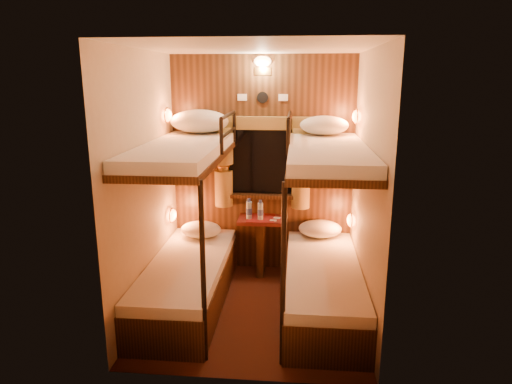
# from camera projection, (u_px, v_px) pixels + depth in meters

# --- Properties ---
(floor) EXTENTS (2.10, 2.10, 0.00)m
(floor) POSITION_uv_depth(u_px,v_px,m) (254.00, 309.00, 4.37)
(floor) COLOR #37180F
(floor) RESTS_ON ground
(ceiling) EXTENTS (2.10, 2.10, 0.00)m
(ceiling) POSITION_uv_depth(u_px,v_px,m) (253.00, 47.00, 3.78)
(ceiling) COLOR silver
(ceiling) RESTS_ON wall_back
(wall_back) EXTENTS (2.40, 0.00, 2.40)m
(wall_back) POSITION_uv_depth(u_px,v_px,m) (263.00, 166.00, 5.09)
(wall_back) COLOR #C6B293
(wall_back) RESTS_ON floor
(wall_front) EXTENTS (2.40, 0.00, 2.40)m
(wall_front) POSITION_uv_depth(u_px,v_px,m) (238.00, 224.00, 3.06)
(wall_front) COLOR #C6B293
(wall_front) RESTS_ON floor
(wall_left) EXTENTS (0.00, 2.40, 2.40)m
(wall_left) POSITION_uv_depth(u_px,v_px,m) (145.00, 185.00, 4.16)
(wall_left) COLOR #C6B293
(wall_left) RESTS_ON floor
(wall_right) EXTENTS (0.00, 2.40, 2.40)m
(wall_right) POSITION_uv_depth(u_px,v_px,m) (367.00, 190.00, 3.99)
(wall_right) COLOR #C6B293
(wall_right) RESTS_ON floor
(back_panel) EXTENTS (2.00, 0.03, 2.40)m
(back_panel) POSITION_uv_depth(u_px,v_px,m) (262.00, 166.00, 5.07)
(back_panel) COLOR black
(back_panel) RESTS_ON floor
(bunk_left) EXTENTS (0.72, 1.90, 1.82)m
(bunk_left) POSITION_uv_depth(u_px,v_px,m) (187.00, 250.00, 4.36)
(bunk_left) COLOR black
(bunk_left) RESTS_ON floor
(bunk_right) EXTENTS (0.72, 1.90, 1.82)m
(bunk_right) POSITION_uv_depth(u_px,v_px,m) (324.00, 254.00, 4.24)
(bunk_right) COLOR black
(bunk_right) RESTS_ON floor
(window) EXTENTS (1.00, 0.12, 0.79)m
(window) POSITION_uv_depth(u_px,v_px,m) (262.00, 168.00, 5.05)
(window) COLOR black
(window) RESTS_ON back_panel
(curtains) EXTENTS (1.10, 0.22, 1.00)m
(curtains) POSITION_uv_depth(u_px,v_px,m) (262.00, 161.00, 5.00)
(curtains) COLOR brown
(curtains) RESTS_ON back_panel
(back_fixtures) EXTENTS (0.54, 0.09, 0.48)m
(back_fixtures) POSITION_uv_depth(u_px,v_px,m) (263.00, 69.00, 4.78)
(back_fixtures) COLOR black
(back_fixtures) RESTS_ON back_panel
(reading_lamps) EXTENTS (2.00, 0.20, 1.25)m
(reading_lamps) POSITION_uv_depth(u_px,v_px,m) (260.00, 168.00, 4.74)
(reading_lamps) COLOR orange
(reading_lamps) RESTS_ON wall_left
(table) EXTENTS (0.50, 0.34, 0.66)m
(table) POSITION_uv_depth(u_px,v_px,m) (261.00, 238.00, 5.09)
(table) COLOR #591914
(table) RESTS_ON floor
(bottle_left) EXTENTS (0.07, 0.07, 0.23)m
(bottle_left) POSITION_uv_depth(u_px,v_px,m) (249.00, 210.00, 4.98)
(bottle_left) COLOR #99BFE5
(bottle_left) RESTS_ON table
(bottle_right) EXTENTS (0.06, 0.06, 0.22)m
(bottle_right) POSITION_uv_depth(u_px,v_px,m) (260.00, 211.00, 4.95)
(bottle_right) COLOR #99BFE5
(bottle_right) RESTS_ON table
(sachet_a) EXTENTS (0.08, 0.06, 0.01)m
(sachet_a) POSITION_uv_depth(u_px,v_px,m) (273.00, 220.00, 4.94)
(sachet_a) COLOR silver
(sachet_a) RESTS_ON table
(sachet_b) EXTENTS (0.08, 0.07, 0.01)m
(sachet_b) POSITION_uv_depth(u_px,v_px,m) (277.00, 218.00, 5.03)
(sachet_b) COLOR silver
(sachet_b) RESTS_ON table
(pillow_lower_left) EXTENTS (0.44, 0.32, 0.17)m
(pillow_lower_left) POSITION_uv_depth(u_px,v_px,m) (201.00, 229.00, 4.99)
(pillow_lower_left) COLOR white
(pillow_lower_left) RESTS_ON bunk_left
(pillow_lower_right) EXTENTS (0.47, 0.34, 0.18)m
(pillow_lower_right) POSITION_uv_depth(u_px,v_px,m) (320.00, 229.00, 4.99)
(pillow_lower_right) COLOR white
(pillow_lower_right) RESTS_ON bunk_right
(pillow_upper_left) EXTENTS (0.62, 0.44, 0.24)m
(pillow_upper_left) POSITION_uv_depth(u_px,v_px,m) (199.00, 121.00, 4.79)
(pillow_upper_left) COLOR white
(pillow_upper_left) RESTS_ON bunk_left
(pillow_upper_right) EXTENTS (0.50, 0.35, 0.19)m
(pillow_upper_right) POSITION_uv_depth(u_px,v_px,m) (324.00, 125.00, 4.64)
(pillow_upper_right) COLOR white
(pillow_upper_right) RESTS_ON bunk_right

